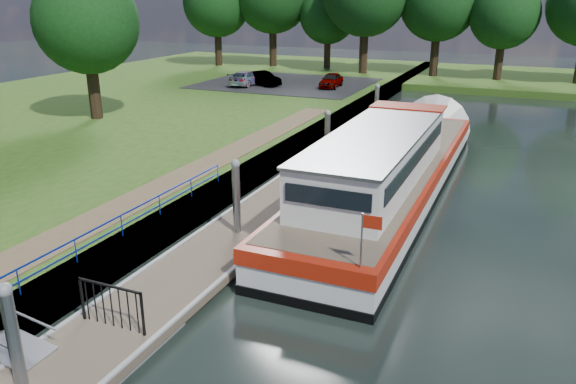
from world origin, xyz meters
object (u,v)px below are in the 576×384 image
at_px(pontoon, 290,197).
at_px(barge, 393,168).
at_px(car_b, 263,78).
at_px(car_c, 246,78).
at_px(car_a, 331,80).

height_order(pontoon, barge, barge).
relative_size(car_b, car_c, 0.87).
distance_m(pontoon, barge, 4.63).
xyz_separation_m(pontoon, car_b, (-12.20, 22.82, 1.24)).
xyz_separation_m(barge, car_c, (-17.10, 19.57, 0.34)).
bearing_deg(car_b, car_a, -52.26).
bearing_deg(car_b, barge, -117.04).
relative_size(barge, car_b, 5.94).
distance_m(barge, car_c, 25.99).
bearing_deg(pontoon, car_c, 121.14).
bearing_deg(car_a, car_b, -171.37).
bearing_deg(pontoon, car_a, 105.31).
xyz_separation_m(car_a, car_b, (-5.60, -1.29, -0.01)).
distance_m(car_a, car_b, 5.75).
relative_size(barge, car_c, 5.15).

